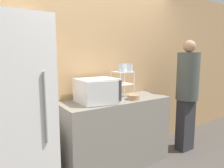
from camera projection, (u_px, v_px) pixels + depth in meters
name	position (u px, v px, depth m)	size (l,w,h in m)	color
wall_back	(103.00, 69.00, 2.86)	(8.00, 0.06, 2.60)	tan
counter	(116.00, 132.00, 2.71)	(1.47, 0.58, 0.92)	gray
microwave	(97.00, 90.00, 2.48)	(0.49, 0.49, 0.29)	silver
dish_rack	(122.00, 79.00, 2.81)	(0.25, 0.23, 0.35)	white
glass_front_left	(121.00, 68.00, 2.69)	(0.08, 0.08, 0.11)	silver
glass_back_right	(124.00, 67.00, 2.88)	(0.08, 0.08, 0.11)	silver
glass_front_right	(130.00, 68.00, 2.77)	(0.08, 0.08, 0.11)	silver
bowl	(133.00, 97.00, 2.62)	(0.16, 0.16, 0.06)	#AD7F56
person	(187.00, 89.00, 3.09)	(0.33, 0.33, 1.73)	#2D2D33
refrigerator	(17.00, 113.00, 1.97)	(0.64, 0.65, 1.87)	white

